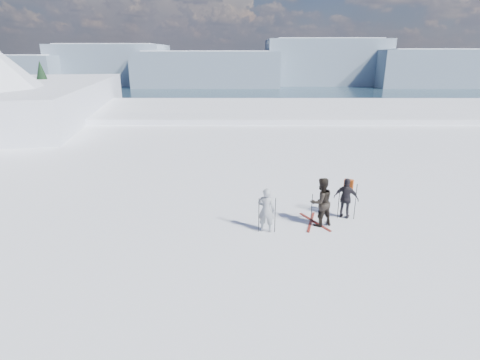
# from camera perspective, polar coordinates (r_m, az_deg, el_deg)

# --- Properties ---
(lake_basin) EXTENTS (820.00, 820.00, 71.62)m
(lake_basin) POSITION_cam_1_polar(r_m,az_deg,el_deg) (40.97, 2.63, 1.34)
(lake_basin) COLOR white
(lake_basin) RESTS_ON ground
(far_mountain_range) EXTENTS (770.00, 110.00, 53.00)m
(far_mountain_range) POSITION_cam_1_polar(r_m,az_deg,el_deg) (465.09, 4.20, 17.05)
(far_mountain_range) COLOR slate
(far_mountain_range) RESTS_ON ground
(near_ridge) EXTENTS (31.37, 35.68, 25.62)m
(near_ridge) POSITION_cam_1_polar(r_m,az_deg,el_deg) (46.62, -32.07, 4.47)
(near_ridge) COLOR white
(near_ridge) RESTS_ON ground
(skier_grey) EXTENTS (0.63, 0.48, 1.54)m
(skier_grey) POSITION_cam_1_polar(r_m,az_deg,el_deg) (12.49, 4.00, -4.59)
(skier_grey) COLOR gray
(skier_grey) RESTS_ON ground
(skier_dark) EXTENTS (1.04, 0.94, 1.74)m
(skier_dark) POSITION_cam_1_polar(r_m,az_deg,el_deg) (13.16, 12.24, -3.28)
(skier_dark) COLOR black
(skier_dark) RESTS_ON ground
(skier_pack) EXTENTS (0.95, 0.72, 1.50)m
(skier_pack) POSITION_cam_1_polar(r_m,az_deg,el_deg) (14.01, 15.87, -2.72)
(skier_pack) COLOR black
(skier_pack) RESTS_ON ground
(backpack) EXTENTS (0.37, 0.30, 0.47)m
(backpack) POSITION_cam_1_polar(r_m,az_deg,el_deg) (13.93, 16.43, 1.41)
(backpack) COLOR #C24712
(backpack) RESTS_ON skier_pack
(ski_poles) EXTENTS (3.53, 1.14, 1.35)m
(ski_poles) POSITION_cam_1_polar(r_m,az_deg,el_deg) (13.18, 11.09, -4.33)
(ski_poles) COLOR black
(ski_poles) RESTS_ON ground
(skis_loose) EXTENTS (0.88, 1.66, 0.03)m
(skis_loose) POSITION_cam_1_polar(r_m,az_deg,el_deg) (13.64, 11.04, -6.29)
(skis_loose) COLOR black
(skis_loose) RESTS_ON ground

